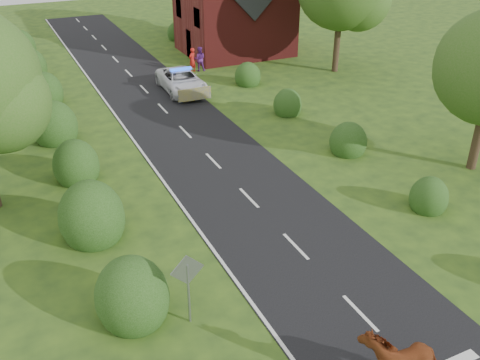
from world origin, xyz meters
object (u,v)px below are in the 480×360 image
pedestrian_purple (199,59)px  police_van (182,81)px  road_sign (188,279)px  pedestrian_red (192,60)px

pedestrian_purple → police_van: bearing=74.2°
road_sign → police_van: (7.18, 20.54, -0.93)m
road_sign → police_van: size_ratio=0.48×
road_sign → pedestrian_red: (9.38, 24.33, -0.77)m
pedestrian_red → road_sign: bearing=37.7°
police_van → pedestrian_red: size_ratio=3.00×
pedestrian_red → pedestrian_purple: size_ratio=0.99×
road_sign → pedestrian_red: 26.09m
road_sign → pedestrian_purple: road_sign is taller
police_van → road_sign: bearing=-107.5°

